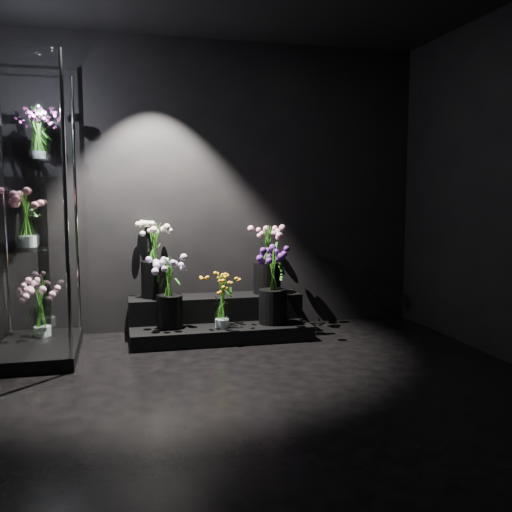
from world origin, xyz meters
name	(u,v)px	position (x,y,z in m)	size (l,w,h in m)	color
floor	(274,394)	(0.00, 0.00, 0.00)	(4.00, 4.00, 0.00)	black
wall_back	(221,187)	(0.00, 2.00, 1.40)	(4.00, 4.00, 0.00)	black
wall_front	(452,172)	(0.00, -2.00, 1.40)	(4.00, 4.00, 0.00)	black
display_riser	(217,319)	(-0.10, 1.67, 0.15)	(1.64, 0.73, 0.36)	black
display_case	(32,213)	(-1.66, 1.33, 1.18)	(0.64, 1.07, 2.36)	black
bouquet_orange_bells	(222,300)	(-0.10, 1.40, 0.39)	(0.35, 0.35, 0.48)	white
bouquet_lilac	(169,287)	(-0.56, 1.51, 0.51)	(0.46, 0.46, 0.64)	black
bouquet_purple	(273,284)	(0.38, 1.45, 0.51)	(0.39, 0.39, 0.70)	black
bouquet_cream_roses	(154,255)	(-0.67, 1.81, 0.77)	(0.44, 0.44, 0.71)	black
bouquet_pink_roses	(267,257)	(0.41, 1.78, 0.72)	(0.35, 0.35, 0.66)	black
bouquet_case_pink	(26,218)	(-1.68, 1.15, 1.15)	(0.35, 0.35, 0.43)	white
bouquet_case_magenta	(38,134)	(-1.61, 1.49, 1.82)	(0.26, 0.26, 0.40)	white
bouquet_case_base_pink	(41,306)	(-1.65, 1.57, 0.37)	(0.41, 0.41, 0.50)	white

